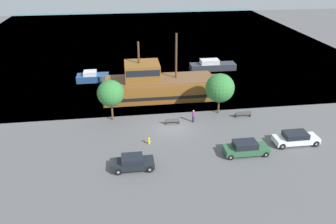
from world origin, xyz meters
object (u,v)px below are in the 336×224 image
Objects in this scene: pirate_ship at (158,85)px; parked_car_curb_front at (133,163)px; bench_promenade_west at (172,121)px; bench_promenade_east at (243,114)px; moored_boat_dockside at (212,66)px; parked_car_curb_mid at (246,148)px; fire_hydrant at (149,140)px; moored_boat_outer at (92,77)px; parked_car_curb_rear at (296,138)px; pedestrian_walking_near at (193,116)px.

parked_car_curb_front is (-4.17, -16.66, -1.18)m from pirate_ship.
bench_promenade_west is (0.89, -8.26, -1.45)m from pirate_ship.
bench_promenade_east and bench_promenade_west have the same top height.
moored_boat_dockside is 26.71m from parked_car_curb_mid.
bench_promenade_east is at bearing 32.52° from parked_car_curb_front.
moored_boat_dockside reaches higher than fire_hydrant.
pirate_ship reaches higher than bench_promenade_east.
parked_car_curb_mid reaches higher than bench_promenade_west.
fire_hydrant is at bearing -159.08° from bench_promenade_east.
bench_promenade_west is (-9.11, -0.62, -0.01)m from bench_promenade_east.
moored_boat_outer is at bearing 102.58° from parked_car_curb_front.
parked_car_curb_rear is (23.06, -22.52, 0.07)m from moored_boat_outer.
moored_boat_outer is (-20.45, -2.81, -0.06)m from moored_boat_dockside.
bench_promenade_west is at bearing 51.81° from fire_hydrant.
pedestrian_walking_near is (-9.91, 6.49, 0.09)m from parked_car_curb_rear.
pirate_ship is 3.55× the size of parked_car_curb_rear.
moored_boat_outer is 1.04× the size of parked_car_curb_rear.
parked_car_curb_mid is at bearing 4.74° from parked_car_curb_front.
pedestrian_walking_near is (-3.87, 7.64, 0.09)m from parked_car_curb_mid.
parked_car_curb_front is at bearing -121.04° from bench_promenade_west.
parked_car_curb_rear is at bearing 10.80° from parked_car_curb_mid.
parked_car_curb_mid is 8.50m from bench_promenade_east.
moored_boat_dockside is 21.46m from bench_promenade_west.
parked_car_curb_rear is 2.42× the size of bench_promenade_east.
moored_boat_dockside is 4.83× the size of bench_promenade_west.
moored_boat_dockside is at bearing 61.41° from parked_car_curb_front.
moored_boat_outer is 1.28× the size of parked_car_curb_front.
bench_promenade_west is (-12.50, 6.30, -0.29)m from parked_car_curb_rear.
bench_promenade_east is 9.13m from bench_promenade_west.
bench_promenade_west is 1.02× the size of pedestrian_walking_near.
bench_promenade_east reaches higher than fire_hydrant.
pirate_ship is at bearing 115.10° from parked_car_curb_mid.
moored_boat_dockside is at bearing 7.82° from moored_boat_outer.
bench_promenade_east is (14.16, 9.03, -0.26)m from parked_car_curb_front.
parked_car_curb_front is 11.56m from parked_car_curb_mid.
parked_car_curb_rear is (2.60, -25.33, 0.01)m from moored_boat_dockside.
moored_boat_dockside is 18.43m from bench_promenade_east.
parked_car_curb_front is 0.86× the size of parked_car_curb_mid.
moored_boat_outer is at bearing 135.68° from parked_car_curb_rear.
pirate_ship reaches higher than parked_car_curb_rear.
moored_boat_dockside is 20.65m from moored_boat_outer.
moored_boat_dockside reaches higher than parked_car_curb_rear.
bench_promenade_west is (5.06, 8.41, -0.27)m from parked_car_curb_front.
parked_car_curb_rear reaches higher than bench_promenade_east.
parked_car_curb_mid is at bearing -108.12° from bench_promenade_east.
pedestrian_walking_near reaches higher than fire_hydrant.
parked_car_curb_rear is 15.88m from fire_hydrant.
parked_car_curb_mid is 8.56m from pedestrian_walking_near.
pirate_ship reaches higher than moored_boat_outer.
pirate_ship reaches higher than fire_hydrant.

